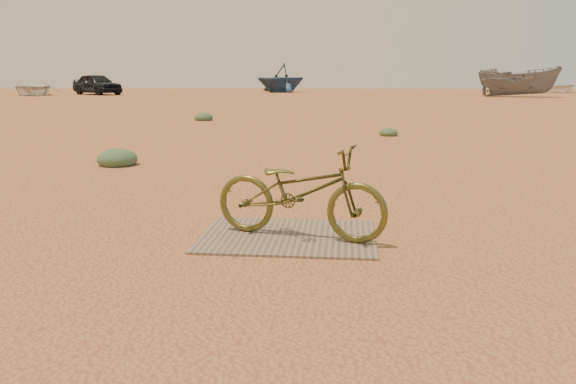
# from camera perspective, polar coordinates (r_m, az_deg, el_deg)

# --- Properties ---
(ground) EXTENTS (120.00, 120.00, 0.00)m
(ground) POSITION_cam_1_polar(r_m,az_deg,el_deg) (5.66, -4.15, -3.66)
(ground) COLOR #B98147
(ground) RESTS_ON ground
(plywood_board) EXTENTS (1.64, 1.23, 0.02)m
(plywood_board) POSITION_cam_1_polar(r_m,az_deg,el_deg) (5.33, 0.00, -4.51)
(plywood_board) COLOR #816A58
(plywood_board) RESTS_ON ground
(bicycle) EXTENTS (1.73, 0.96, 0.86)m
(bicycle) POSITION_cam_1_polar(r_m,az_deg,el_deg) (5.17, 1.24, 0.04)
(bicycle) COLOR brown
(bicycle) RESTS_ON plywood_board
(car) EXTENTS (5.01, 4.28, 1.62)m
(car) POSITION_cam_1_polar(r_m,az_deg,el_deg) (47.07, -18.83, 10.33)
(car) COLOR black
(car) RESTS_ON ground
(boat_near_left) EXTENTS (5.76, 6.49, 1.11)m
(boat_near_left) POSITION_cam_1_polar(r_m,az_deg,el_deg) (47.41, -24.55, 9.60)
(boat_near_left) COLOR beige
(boat_near_left) RESTS_ON ground
(boat_far_left) EXTENTS (6.40, 6.34, 2.55)m
(boat_far_left) POSITION_cam_1_polar(r_m,az_deg,el_deg) (50.54, -0.72, 11.53)
(boat_far_left) COLOR navy
(boat_far_left) RESTS_ON ground
(boat_mid_right) EXTENTS (5.78, 3.62, 2.10)m
(boat_mid_right) POSITION_cam_1_polar(r_m,az_deg,el_deg) (43.09, 22.36, 10.32)
(boat_mid_right) COLOR slate
(boat_mid_right) RESTS_ON ground
(boat_far_right) EXTENTS (5.57, 6.12, 1.04)m
(boat_far_right) POSITION_cam_1_polar(r_m,az_deg,el_deg) (55.70, 25.81, 9.63)
(boat_far_right) COLOR white
(boat_far_right) RESTS_ON ground
(kale_a) EXTENTS (0.67, 0.67, 0.37)m
(kale_a) POSITION_cam_1_polar(r_m,az_deg,el_deg) (10.02, -16.90, 2.64)
(kale_a) COLOR #51734A
(kale_a) RESTS_ON ground
(kale_b) EXTENTS (0.47, 0.47, 0.26)m
(kale_b) POSITION_cam_1_polar(r_m,az_deg,el_deg) (14.50, 10.17, 5.65)
(kale_b) COLOR #51734A
(kale_b) RESTS_ON ground
(kale_c) EXTENTS (0.62, 0.62, 0.34)m
(kale_c) POSITION_cam_1_polar(r_m,az_deg,el_deg) (19.37, -8.56, 7.20)
(kale_c) COLOR #51734A
(kale_c) RESTS_ON ground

